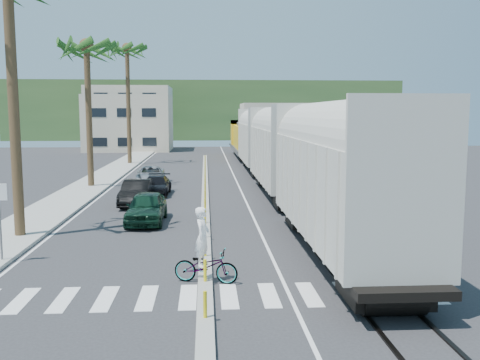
# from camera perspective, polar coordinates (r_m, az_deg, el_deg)

# --- Properties ---
(ground) EXTENTS (140.00, 140.00, 0.00)m
(ground) POSITION_cam_1_polar(r_m,az_deg,el_deg) (18.04, -3.73, -10.20)
(ground) COLOR #28282B
(ground) RESTS_ON ground
(sidewalk) EXTENTS (3.00, 90.00, 0.15)m
(sidewalk) POSITION_cam_1_polar(r_m,az_deg,el_deg) (43.40, -15.03, -0.14)
(sidewalk) COLOR gray
(sidewalk) RESTS_ON ground
(rails) EXTENTS (1.56, 100.00, 0.06)m
(rails) POSITION_cam_1_polar(r_m,az_deg,el_deg) (45.81, 2.53, 0.41)
(rails) COLOR black
(rails) RESTS_ON ground
(median) EXTENTS (0.45, 60.00, 0.85)m
(median) POSITION_cam_1_polar(r_m,az_deg,el_deg) (37.56, -3.74, -0.99)
(median) COLOR gray
(median) RESTS_ON ground
(crosswalk) EXTENTS (14.00, 2.20, 0.01)m
(crosswalk) POSITION_cam_1_polar(r_m,az_deg,el_deg) (16.14, -3.73, -12.29)
(crosswalk) COLOR silver
(crosswalk) RESTS_ON ground
(lane_markings) EXTENTS (9.42, 90.00, 0.01)m
(lane_markings) POSITION_cam_1_polar(r_m,az_deg,el_deg) (42.62, -6.63, -0.17)
(lane_markings) COLOR silver
(lane_markings) RESTS_ON ground
(freight_train) EXTENTS (3.00, 60.94, 5.85)m
(freight_train) POSITION_cam_1_polar(r_m,az_deg,el_deg) (40.37, 3.36, 3.60)
(freight_train) COLOR #BAB7AA
(freight_train) RESTS_ON ground
(palm_trees) EXTENTS (3.50, 37.20, 13.75)m
(palm_trees) POSITION_cam_1_polar(r_m,az_deg,el_deg) (41.11, -15.61, 14.46)
(palm_trees) COLOR brown
(palm_trees) RESTS_ON ground
(buildings) EXTENTS (38.00, 27.00, 10.00)m
(buildings) POSITION_cam_1_polar(r_m,az_deg,el_deg) (89.12, -7.92, 6.39)
(buildings) COLOR beige
(buildings) RESTS_ON ground
(hillside) EXTENTS (80.00, 20.00, 12.00)m
(hillside) POSITION_cam_1_polar(r_m,az_deg,el_deg) (117.23, -3.76, 7.40)
(hillside) COLOR #385628
(hillside) RESTS_ON ground
(car_lead) EXTENTS (1.95, 4.54, 1.53)m
(car_lead) POSITION_cam_1_polar(r_m,az_deg,el_deg) (26.76, -9.95, -2.90)
(car_lead) COLOR #103120
(car_lead) RESTS_ON ground
(car_second) EXTENTS (1.88, 4.58, 1.47)m
(car_second) POSITION_cam_1_polar(r_m,az_deg,el_deg) (32.03, -10.94, -1.33)
(car_second) COLOR black
(car_second) RESTS_ON ground
(car_third) EXTENTS (2.04, 4.45, 1.26)m
(car_third) POSITION_cam_1_polar(r_m,az_deg,el_deg) (35.77, -8.94, -0.59)
(car_third) COLOR black
(car_third) RESTS_ON ground
(car_rear) EXTENTS (3.01, 5.10, 1.31)m
(car_rear) POSITION_cam_1_polar(r_m,az_deg,el_deg) (41.83, -9.50, 0.54)
(car_rear) COLOR #ACAEB1
(car_rear) RESTS_ON ground
(cyclist) EXTENTS (1.78, 2.44, 2.45)m
(cyclist) POSITION_cam_1_polar(r_m,az_deg,el_deg) (17.17, -3.74, -8.42)
(cyclist) COLOR #9EA0A5
(cyclist) RESTS_ON ground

